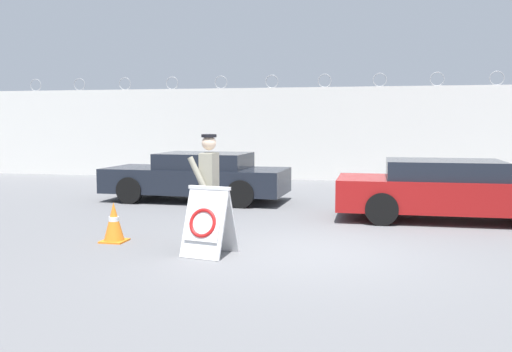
{
  "coord_description": "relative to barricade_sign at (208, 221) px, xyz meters",
  "views": [
    {
      "loc": [
        0.96,
        -8.71,
        2.03
      ],
      "look_at": [
        -1.32,
        1.81,
        1.0
      ],
      "focal_mm": 40.0,
      "sensor_mm": 36.0,
      "label": 1
    }
  ],
  "objects": [
    {
      "name": "ground_plane",
      "position": [
        1.56,
        0.51,
        -0.53
      ],
      "size": [
        90.0,
        90.0,
        0.0
      ],
      "primitive_type": "plane",
      "color": "slate"
    },
    {
      "name": "perimeter_wall",
      "position": [
        1.56,
        11.66,
        1.09
      ],
      "size": [
        36.0,
        0.3,
        3.67
      ],
      "color": "silver",
      "rests_on": "ground_plane"
    },
    {
      "name": "barricade_sign",
      "position": [
        0.0,
        0.0,
        0.0
      ],
      "size": [
        0.8,
        0.83,
        1.06
      ],
      "rotation": [
        0.0,
        0.0,
        -0.21
      ],
      "color": "white",
      "rests_on": "ground_plane"
    },
    {
      "name": "security_guard",
      "position": [
        -0.17,
        0.62,
        0.51
      ],
      "size": [
        0.39,
        0.65,
        1.83
      ],
      "rotation": [
        0.0,
        0.0,
        -1.55
      ],
      "color": "black",
      "rests_on": "ground_plane"
    },
    {
      "name": "traffic_cone_near",
      "position": [
        -1.85,
        0.6,
        -0.19
      ],
      "size": [
        0.41,
        0.41,
        0.68
      ],
      "color": "orange",
      "rests_on": "ground_plane"
    },
    {
      "name": "parked_car_front_coupe",
      "position": [
        -2.01,
        5.64,
        0.11
      ],
      "size": [
        4.68,
        2.01,
        1.24
      ],
      "rotation": [
        0.0,
        0.0,
        3.11
      ],
      "color": "black",
      "rests_on": "ground_plane"
    },
    {
      "name": "parked_car_rear_sedan",
      "position": [
        4.02,
        4.0,
        0.11
      ],
      "size": [
        4.78,
        1.93,
        1.25
      ],
      "rotation": [
        0.0,
        0.0,
        0.01
      ],
      "color": "black",
      "rests_on": "ground_plane"
    }
  ]
}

